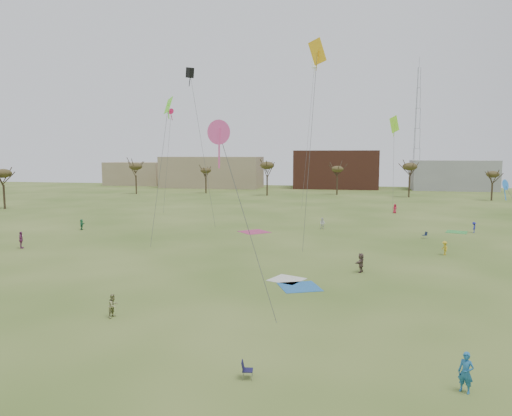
% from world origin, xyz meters
% --- Properties ---
extents(ground, '(260.00, 260.00, 0.00)m').
position_xyz_m(ground, '(0.00, 0.00, 0.00)').
color(ground, '#365119').
rests_on(ground, ground).
extents(flyer_near_right, '(0.82, 0.75, 1.88)m').
position_xyz_m(flyer_near_right, '(14.26, -11.26, 0.94)').
color(flyer_near_right, '#1F5E90').
rests_on(flyer_near_right, ground).
extents(spectator_fore_b, '(0.74, 0.87, 1.57)m').
position_xyz_m(spectator_fore_b, '(-6.25, -5.22, 0.79)').
color(spectator_fore_b, '#92915D').
rests_on(spectator_fore_b, ground).
extents(spectator_fore_c, '(1.09, 1.73, 1.78)m').
position_xyz_m(spectator_fore_c, '(10.16, 10.14, 0.89)').
color(spectator_fore_c, brown).
rests_on(spectator_fore_c, ground).
extents(flyer_mid_b, '(0.83, 1.10, 1.51)m').
position_xyz_m(flyer_mid_b, '(19.18, 19.48, 0.75)').
color(flyer_mid_b, gold).
rests_on(flyer_mid_b, ground).
extents(spectator_mid_d, '(0.97, 1.23, 1.95)m').
position_xyz_m(spectator_mid_d, '(-27.89, 13.83, 0.97)').
color(spectator_mid_d, '#83366B').
rests_on(spectator_mid_d, ground).
extents(spectator_mid_e, '(0.90, 0.76, 1.64)m').
position_xyz_m(spectator_mid_e, '(5.36, 34.63, 0.82)').
color(spectator_mid_e, silver).
rests_on(spectator_mid_e, ground).
extents(flyer_far_a, '(0.73, 1.46, 1.51)m').
position_xyz_m(flyer_far_a, '(-28.58, 27.45, 0.75)').
color(flyer_far_a, '#27774B').
rests_on(flyer_far_a, ground).
extents(flyer_far_b, '(0.98, 0.84, 1.70)m').
position_xyz_m(flyer_far_b, '(17.42, 55.83, 0.85)').
color(flyer_far_b, '#BE203E').
rests_on(flyer_far_b, ground).
extents(flyer_far_c, '(0.76, 1.07, 1.50)m').
position_xyz_m(flyer_far_c, '(26.02, 35.46, 0.75)').
color(flyer_far_c, navy).
rests_on(flyer_far_c, ground).
extents(blanket_blue, '(4.04, 4.04, 0.03)m').
position_xyz_m(blanket_blue, '(5.15, 4.22, 0.00)').
color(blanket_blue, '#2665A7').
rests_on(blanket_blue, ground).
extents(blanket_cream, '(3.44, 3.44, 0.03)m').
position_xyz_m(blanket_cream, '(3.84, 6.27, 0.00)').
color(blanket_cream, silver).
rests_on(blanket_cream, ground).
extents(blanket_plum, '(5.03, 5.03, 0.03)m').
position_xyz_m(blanket_plum, '(-3.84, 30.24, 0.00)').
color(blanket_plum, '#AA3460').
rests_on(blanket_plum, ground).
extents(blanket_olive, '(3.33, 3.33, 0.03)m').
position_xyz_m(blanket_olive, '(23.84, 35.55, 0.00)').
color(blanket_olive, green).
rests_on(blanket_olive, ground).
extents(camp_chair_center, '(0.61, 0.57, 0.87)m').
position_xyz_m(camp_chair_center, '(4.28, -11.89, 0.26)').
color(camp_chair_center, '#161439').
rests_on(camp_chair_center, ground).
extents(camp_chair_right, '(0.70, 0.68, 0.87)m').
position_xyz_m(camp_chair_right, '(18.67, 29.53, 0.26)').
color(camp_chair_right, '#151F3B').
rests_on(camp_chair_right, ground).
extents(kites_aloft, '(73.19, 66.90, 27.41)m').
position_xyz_m(kites_aloft, '(-0.25, 33.72, 19.94)').
color(kites_aloft, red).
rests_on(kites_aloft, ground).
extents(tree_line, '(117.44, 49.32, 8.91)m').
position_xyz_m(tree_line, '(-2.85, 79.12, 7.09)').
color(tree_line, '#3A2B1E').
rests_on(tree_line, ground).
extents(building_tan, '(32.00, 14.00, 10.00)m').
position_xyz_m(building_tan, '(-35.00, 115.00, 5.00)').
color(building_tan, '#937F60').
rests_on(building_tan, ground).
extents(building_brick, '(26.00, 16.00, 12.00)m').
position_xyz_m(building_brick, '(5.00, 120.00, 6.00)').
color(building_brick, brown).
rests_on(building_brick, ground).
extents(building_grey, '(24.00, 12.00, 9.00)m').
position_xyz_m(building_grey, '(40.00, 118.00, 4.50)').
color(building_grey, gray).
rests_on(building_grey, ground).
extents(building_tan_west, '(20.00, 12.00, 8.00)m').
position_xyz_m(building_tan_west, '(-65.00, 122.00, 4.00)').
color(building_tan_west, '#937F60').
rests_on(building_tan_west, ground).
extents(radio_tower, '(1.51, 1.72, 41.00)m').
position_xyz_m(radio_tower, '(30.00, 125.00, 19.21)').
color(radio_tower, '#9EA3A8').
rests_on(radio_tower, ground).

